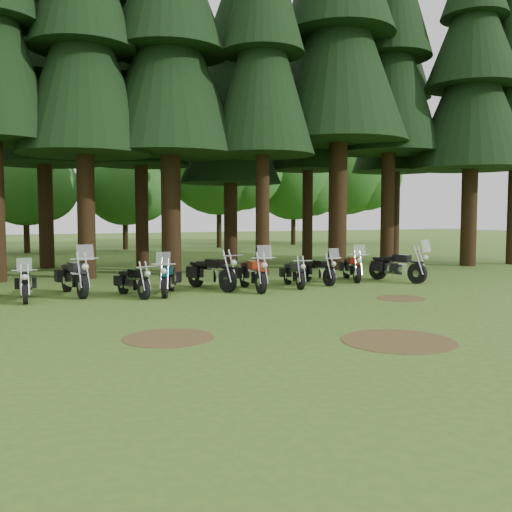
{
  "coord_description": "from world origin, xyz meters",
  "views": [
    {
      "loc": [
        -5.76,
        -12.86,
        2.44
      ],
      "look_at": [
        1.86,
        5.0,
        1.0
      ],
      "focal_mm": 40.0,
      "sensor_mm": 36.0,
      "label": 1
    }
  ],
  "objects_px": {
    "motorcycle_3": "(133,283)",
    "motorcycle_9": "(352,268)",
    "motorcycle_2": "(74,278)",
    "motorcycle_7": "(294,275)",
    "motorcycle_8": "(318,272)",
    "motorcycle_6": "(253,275)",
    "motorcycle_5": "(211,274)",
    "motorcycle_10": "(397,267)",
    "motorcycle_4": "(168,280)",
    "motorcycle_1": "(25,286)"
  },
  "relations": [
    {
      "from": "motorcycle_3",
      "to": "motorcycle_9",
      "type": "xyz_separation_m",
      "value": [
        8.14,
        0.93,
        0.04
      ]
    },
    {
      "from": "motorcycle_2",
      "to": "motorcycle_7",
      "type": "relative_size",
      "value": 1.26
    },
    {
      "from": "motorcycle_7",
      "to": "motorcycle_8",
      "type": "height_order",
      "value": "motorcycle_8"
    },
    {
      "from": "motorcycle_6",
      "to": "motorcycle_8",
      "type": "distance_m",
      "value": 2.82
    },
    {
      "from": "motorcycle_2",
      "to": "motorcycle_5",
      "type": "relative_size",
      "value": 1.07
    },
    {
      "from": "motorcycle_10",
      "to": "motorcycle_8",
      "type": "bearing_deg",
      "value": 153.0
    },
    {
      "from": "motorcycle_2",
      "to": "motorcycle_5",
      "type": "distance_m",
      "value": 4.21
    },
    {
      "from": "motorcycle_6",
      "to": "motorcycle_7",
      "type": "bearing_deg",
      "value": 13.73
    },
    {
      "from": "motorcycle_7",
      "to": "motorcycle_8",
      "type": "xyz_separation_m",
      "value": [
        1.13,
        0.4,
        0.02
      ]
    },
    {
      "from": "motorcycle_4",
      "to": "motorcycle_9",
      "type": "xyz_separation_m",
      "value": [
        7.08,
        0.92,
        0.0
      ]
    },
    {
      "from": "motorcycle_3",
      "to": "motorcycle_10",
      "type": "height_order",
      "value": "motorcycle_10"
    },
    {
      "from": "motorcycle_7",
      "to": "motorcycle_10",
      "type": "xyz_separation_m",
      "value": [
        4.13,
        -0.11,
        0.1
      ]
    },
    {
      "from": "motorcycle_10",
      "to": "motorcycle_7",
      "type": "bearing_deg",
      "value": 161.15
    },
    {
      "from": "motorcycle_3",
      "to": "motorcycle_4",
      "type": "xyz_separation_m",
      "value": [
        1.06,
        0.01,
        0.04
      ]
    },
    {
      "from": "motorcycle_2",
      "to": "motorcycle_3",
      "type": "xyz_separation_m",
      "value": [
        1.56,
        -0.99,
        -0.11
      ]
    },
    {
      "from": "motorcycle_1",
      "to": "motorcycle_4",
      "type": "bearing_deg",
      "value": -4.24
    },
    {
      "from": "motorcycle_10",
      "to": "motorcycle_2",
      "type": "bearing_deg",
      "value": 157.81
    },
    {
      "from": "motorcycle_1",
      "to": "motorcycle_10",
      "type": "xyz_separation_m",
      "value": [
        12.44,
        -0.38,
        0.09
      ]
    },
    {
      "from": "motorcycle_2",
      "to": "motorcycle_10",
      "type": "distance_m",
      "value": 11.11
    },
    {
      "from": "motorcycle_6",
      "to": "motorcycle_7",
      "type": "height_order",
      "value": "motorcycle_6"
    },
    {
      "from": "motorcycle_4",
      "to": "motorcycle_7",
      "type": "relative_size",
      "value": 1.06
    },
    {
      "from": "motorcycle_4",
      "to": "motorcycle_10",
      "type": "distance_m",
      "value": 8.45
    },
    {
      "from": "motorcycle_2",
      "to": "motorcycle_8",
      "type": "bearing_deg",
      "value": -12.75
    },
    {
      "from": "motorcycle_9",
      "to": "motorcycle_5",
      "type": "bearing_deg",
      "value": -159.11
    },
    {
      "from": "motorcycle_1",
      "to": "motorcycle_6",
      "type": "bearing_deg",
      "value": -2.83
    },
    {
      "from": "motorcycle_2",
      "to": "motorcycle_1",
      "type": "bearing_deg",
      "value": -167.29
    },
    {
      "from": "motorcycle_8",
      "to": "motorcycle_7",
      "type": "bearing_deg",
      "value": -165.17
    },
    {
      "from": "motorcycle_3",
      "to": "motorcycle_6",
      "type": "bearing_deg",
      "value": -15.67
    },
    {
      "from": "motorcycle_8",
      "to": "motorcycle_2",
      "type": "bearing_deg",
      "value": 172.29
    },
    {
      "from": "motorcycle_1",
      "to": "motorcycle_7",
      "type": "xyz_separation_m",
      "value": [
        8.32,
        -0.27,
        -0.01
      ]
    },
    {
      "from": "motorcycle_1",
      "to": "motorcycle_3",
      "type": "relative_size",
      "value": 1.02
    },
    {
      "from": "motorcycle_6",
      "to": "motorcycle_9",
      "type": "xyz_separation_m",
      "value": [
        4.37,
        1.04,
        -0.04
      ]
    },
    {
      "from": "motorcycle_2",
      "to": "motorcycle_9",
      "type": "relative_size",
      "value": 1.17
    },
    {
      "from": "motorcycle_9",
      "to": "motorcycle_7",
      "type": "bearing_deg",
      "value": -146.43
    },
    {
      "from": "motorcycle_3",
      "to": "motorcycle_5",
      "type": "height_order",
      "value": "motorcycle_5"
    },
    {
      "from": "motorcycle_7",
      "to": "motorcycle_9",
      "type": "relative_size",
      "value": 0.92
    },
    {
      "from": "motorcycle_2",
      "to": "motorcycle_9",
      "type": "height_order",
      "value": "motorcycle_2"
    },
    {
      "from": "motorcycle_1",
      "to": "motorcycle_9",
      "type": "distance_m",
      "value": 11.09
    },
    {
      "from": "motorcycle_7",
      "to": "motorcycle_9",
      "type": "distance_m",
      "value": 2.87
    },
    {
      "from": "motorcycle_4",
      "to": "motorcycle_9",
      "type": "distance_m",
      "value": 7.14
    },
    {
      "from": "motorcycle_10",
      "to": "motorcycle_4",
      "type": "bearing_deg",
      "value": 162.96
    },
    {
      "from": "motorcycle_7",
      "to": "motorcycle_10",
      "type": "height_order",
      "value": "motorcycle_10"
    },
    {
      "from": "motorcycle_2",
      "to": "motorcycle_7",
      "type": "bearing_deg",
      "value": -16.53
    },
    {
      "from": "motorcycle_3",
      "to": "motorcycle_7",
      "type": "distance_m",
      "value": 5.39
    },
    {
      "from": "motorcycle_4",
      "to": "motorcycle_2",
      "type": "bearing_deg",
      "value": -178.8
    },
    {
      "from": "motorcycle_2",
      "to": "motorcycle_8",
      "type": "xyz_separation_m",
      "value": [
        8.08,
        -0.43,
        -0.09
      ]
    },
    {
      "from": "motorcycle_2",
      "to": "motorcycle_8",
      "type": "distance_m",
      "value": 8.09
    },
    {
      "from": "motorcycle_5",
      "to": "motorcycle_9",
      "type": "distance_m",
      "value": 5.52
    },
    {
      "from": "motorcycle_5",
      "to": "motorcycle_8",
      "type": "xyz_separation_m",
      "value": [
        3.88,
        -0.09,
        -0.07
      ]
    },
    {
      "from": "motorcycle_6",
      "to": "motorcycle_7",
      "type": "distance_m",
      "value": 1.63
    }
  ]
}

